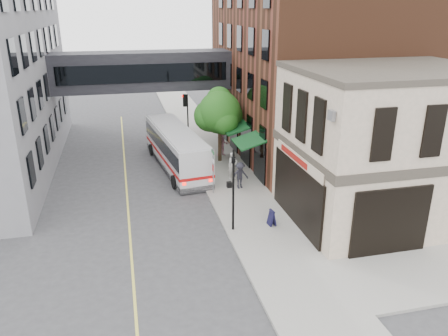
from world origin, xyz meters
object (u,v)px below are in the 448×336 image
pedestrian_c (240,175)px  sandwich_board (272,218)px  pedestrian_a (233,166)px  newspaper_box (210,159)px  pedestrian_b (222,144)px  bus (176,147)px

pedestrian_c → sandwich_board: (0.30, -5.41, -0.44)m
pedestrian_a → pedestrian_c: pedestrian_a is taller
newspaper_box → pedestrian_b: bearing=62.0°
bus → pedestrian_c: bearing=-56.5°
pedestrian_b → newspaper_box: (-1.41, -1.79, -0.49)m
bus → pedestrian_c: 6.32m
newspaper_box → bus: bearing=-176.5°
bus → pedestrian_c: bus is taller
pedestrian_b → pedestrian_c: pedestrian_b is taller
pedestrian_b → sandwich_board: size_ratio=2.10×
pedestrian_a → pedestrian_c: 1.72m
bus → sandwich_board: (3.77, -10.66, -1.01)m
bus → newspaper_box: 2.68m
pedestrian_b → sandwich_board: (-0.10, -12.17, -0.48)m
pedestrian_b → pedestrian_c: bearing=-89.9°
bus → newspaper_box: bearing=-6.7°
newspaper_box → sandwich_board: (1.31, -10.37, 0.01)m
pedestrian_a → sandwich_board: 7.15m
pedestrian_c → newspaper_box: bearing=90.4°
pedestrian_c → newspaper_box: 5.08m
pedestrian_b → sandwich_board: pedestrian_b is taller
pedestrian_c → newspaper_box: (-1.01, 4.96, -0.45)m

